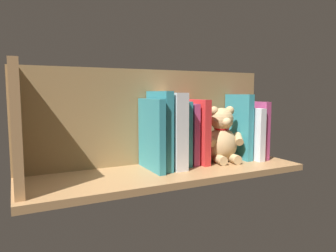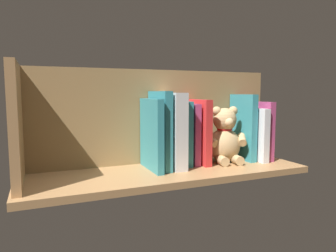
% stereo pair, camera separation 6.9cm
% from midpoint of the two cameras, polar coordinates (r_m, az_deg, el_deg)
% --- Properties ---
extents(ground_plane, '(0.95, 0.30, 0.02)m').
position_cam_midpoint_polar(ground_plane, '(1.07, 1.88, -8.61)').
color(ground_plane, '#A87A4C').
extents(shelf_back_panel, '(0.95, 0.02, 0.34)m').
position_cam_midpoint_polar(shelf_back_panel, '(1.15, -0.74, 1.74)').
color(shelf_back_panel, '#977447').
rests_on(shelf_back_panel, ground_plane).
extents(shelf_side_divider, '(0.02, 0.24, 0.34)m').
position_cam_midpoint_polar(shelf_side_divider, '(0.94, -24.29, 0.21)').
color(shelf_side_divider, '#A87A4C').
rests_on(shelf_side_divider, ground_plane).
extents(book_0, '(0.02, 0.16, 0.23)m').
position_cam_midpoint_polar(book_0, '(1.29, 17.77, -0.73)').
color(book_0, '#B23F72').
rests_on(book_0, ground_plane).
extents(book_1, '(0.03, 0.17, 0.20)m').
position_cam_midpoint_polar(book_1, '(1.26, 16.73, -1.38)').
color(book_1, silver).
rests_on(book_1, ground_plane).
extents(book_2, '(0.03, 0.15, 0.25)m').
position_cam_midpoint_polar(book_2, '(1.25, 15.13, -0.20)').
color(book_2, teal).
rests_on(book_2, ground_plane).
extents(teddy_bear, '(0.17, 0.15, 0.21)m').
position_cam_midpoint_polar(teddy_bear, '(1.19, 12.06, -2.13)').
color(teddy_bear, tan).
rests_on(teddy_bear, ground_plane).
extents(book_3, '(0.03, 0.14, 0.24)m').
position_cam_midpoint_polar(book_3, '(1.15, 7.55, -1.05)').
color(book_3, red).
rests_on(book_3, ground_plane).
extents(book_4, '(0.02, 0.13, 0.22)m').
position_cam_midpoint_polar(book_4, '(1.14, 5.87, -1.46)').
color(book_4, '#B23F72').
rests_on(book_4, ground_plane).
extents(book_5, '(0.03, 0.13, 0.23)m').
position_cam_midpoint_polar(book_5, '(1.12, 4.31, -1.34)').
color(book_5, teal).
rests_on(book_5, ground_plane).
extents(dictionary_thick_white, '(0.05, 0.17, 0.26)m').
position_cam_midpoint_polar(dictionary_thick_white, '(1.08, 2.60, -0.79)').
color(dictionary_thick_white, silver).
rests_on(dictionary_thick_white, ground_plane).
extents(book_6, '(0.03, 0.16, 0.27)m').
position_cam_midpoint_polar(book_6, '(1.06, 0.37, -0.75)').
color(book_6, teal).
rests_on(book_6, ground_plane).
extents(book_7, '(0.02, 0.18, 0.24)m').
position_cam_midpoint_polar(book_7, '(1.04, -1.18, -1.57)').
color(book_7, teal).
rests_on(book_7, ground_plane).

